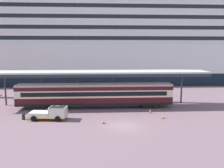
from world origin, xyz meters
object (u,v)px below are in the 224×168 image
Objects in this scene: traffic_cone_far at (103,121)px; cruise_ship at (87,43)px; traffic_cone_near at (163,117)px; train_carriage at (95,94)px; traffic_cone_mid at (150,111)px; quay_bollard at (24,116)px; service_truck at (52,113)px.

cruise_ship is at bearing 95.50° from traffic_cone_far.
traffic_cone_far is (4.11, -42.65, -11.34)m from cruise_ship.
traffic_cone_near is at bearing 12.08° from traffic_cone_far.
traffic_cone_far is at bearing -82.18° from train_carriage.
traffic_cone_near is 0.87× the size of traffic_cone_far.
quay_bollard is (-18.65, -2.43, 0.20)m from traffic_cone_mid.
cruise_ship is 6.85× the size of train_carriage.
traffic_cone_near is (15.86, -0.37, -0.70)m from service_truck.
service_truck is 5.61× the size of quay_bollard.
quay_bollard is at bearing -147.47° from train_carriage.
traffic_cone_far reaches higher than traffic_cone_near.
traffic_cone_near is 0.62× the size of quay_bollard.
train_carriage is (2.90, -33.83, -9.35)m from cruise_ship.
traffic_cone_mid is 18.80m from quay_bollard.
traffic_cone_near is 8.79m from traffic_cone_far.
traffic_cone_mid is 0.95× the size of traffic_cone_far.
traffic_cone_mid is at bearing 7.42° from quay_bollard.
traffic_cone_mid is at bearing 10.20° from service_truck.
traffic_cone_far is 0.70× the size of quay_bollard.
service_truck is at bearing 163.05° from traffic_cone_far.
quay_bollard is at bearing -100.05° from cruise_ship.
cruise_ship is 44.32m from traffic_cone_far.
train_carriage reaches higher than traffic_cone_far.
train_carriage is 9.06m from service_truck.
quay_bollard is (-11.24, 2.43, 0.18)m from traffic_cone_far.
train_carriage is 9.12m from traffic_cone_far.
service_truck is 7.96× the size of traffic_cone_far.
quay_bollard is at bearing 176.96° from service_truck.
traffic_cone_mid is at bearing 33.23° from traffic_cone_far.
service_truck reaches higher than traffic_cone_mid.
traffic_cone_near is at bearing -1.35° from service_truck.
traffic_cone_mid is (8.62, -3.96, -2.00)m from train_carriage.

